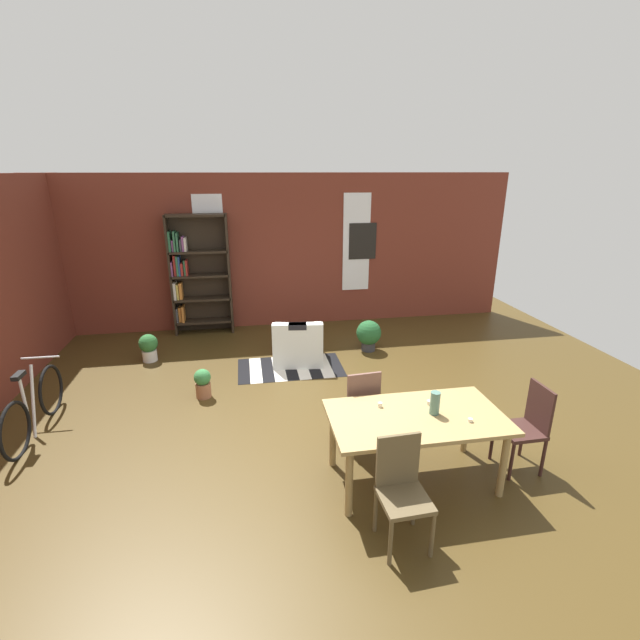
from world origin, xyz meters
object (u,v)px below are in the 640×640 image
object	(u,v)px
vase_on_table	(435,403)
dining_chair_near_left	(402,488)
dining_chair_head_right	(527,425)
potted_plant_by_shelf	(369,334)
dining_chair_far_left	(360,405)
bicycle_second	(34,407)
potted_plant_window	(203,383)
bookshelf_tall	(195,273)
potted_plant_corner	(149,347)
dining_table	(416,423)
armchair_white	(298,345)

from	to	relation	value
vase_on_table	dining_chair_near_left	bearing A→B (deg)	-129.14
dining_chair_head_right	potted_plant_by_shelf	size ratio (longest dim) A/B	1.75
dining_chair_far_left	bicycle_second	size ratio (longest dim) A/B	0.58
vase_on_table	dining_chair_near_left	distance (m)	0.97
bicycle_second	potted_plant_window	xyz separation A→B (m)	(1.91, 0.55, -0.11)
bookshelf_tall	potted_plant_corner	xyz separation A→B (m)	(-0.72, -1.30, -0.92)
bicycle_second	dining_table	bearing A→B (deg)	-21.27
potted_plant_window	dining_chair_head_right	bearing A→B (deg)	-31.94
dining_chair_near_left	armchair_white	distance (m)	3.90
vase_on_table	dining_chair_head_right	xyz separation A→B (m)	(1.05, 0.00, -0.35)
dining_table	vase_on_table	distance (m)	0.27
dining_chair_head_right	potted_plant_by_shelf	distance (m)	3.50
dining_chair_far_left	dining_table	bearing A→B (deg)	-61.50
potted_plant_by_shelf	dining_chair_far_left	bearing A→B (deg)	-107.88
dining_chair_head_right	potted_plant_corner	world-z (taller)	dining_chair_head_right
dining_chair_head_right	bookshelf_tall	size ratio (longest dim) A/B	0.42
vase_on_table	potted_plant_corner	xyz separation A→B (m)	(-3.40, 3.60, -0.61)
dining_chair_head_right	armchair_white	distance (m)	3.76
potted_plant_by_shelf	potted_plant_corner	world-z (taller)	potted_plant_by_shelf
armchair_white	potted_plant_window	xyz separation A→B (m)	(-1.46, -1.01, -0.06)
bicycle_second	vase_on_table	bearing A→B (deg)	-20.46
dining_chair_far_left	potted_plant_by_shelf	bearing A→B (deg)	72.12
dining_chair_near_left	dining_chair_head_right	xyz separation A→B (m)	(1.62, 0.70, 0.00)
dining_chair_head_right	dining_chair_far_left	size ratio (longest dim) A/B	1.00
dining_table	potted_plant_window	bearing A→B (deg)	135.98
dining_chair_near_left	dining_chair_head_right	size ratio (longest dim) A/B	1.00
dining_chair_near_left	potted_plant_window	distance (m)	3.42
dining_chair_near_left	armchair_white	bearing A→B (deg)	95.75
dining_chair_near_left	vase_on_table	bearing A→B (deg)	50.86
dining_table	potted_plant_window	world-z (taller)	dining_table
dining_table	bookshelf_tall	size ratio (longest dim) A/B	0.76
dining_table	dining_chair_far_left	distance (m)	0.81
dining_chair_far_left	bookshelf_tall	xyz separation A→B (m)	(-2.12, 4.20, 0.66)
dining_chair_far_left	bicycle_second	world-z (taller)	dining_chair_far_left
dining_table	potted_plant_window	distance (m)	3.14
bookshelf_tall	potted_plant_by_shelf	distance (m)	3.45
dining_chair_head_right	potted_plant_corner	xyz separation A→B (m)	(-4.45, 3.60, -0.26)
vase_on_table	bookshelf_tall	distance (m)	5.59
potted_plant_corner	potted_plant_window	bearing A→B (deg)	-55.84
vase_on_table	armchair_white	size ratio (longest dim) A/B	0.26
dining_chair_far_left	dining_chair_head_right	bearing A→B (deg)	-23.44
dining_chair_near_left	potted_plant_by_shelf	size ratio (longest dim) A/B	1.75
armchair_white	bicycle_second	bearing A→B (deg)	-155.18
dining_chair_far_left	bookshelf_tall	world-z (taller)	bookshelf_tall
potted_plant_corner	vase_on_table	bearing A→B (deg)	-46.70
dining_chair_near_left	potted_plant_corner	world-z (taller)	dining_chair_near_left
dining_chair_near_left	potted_plant_by_shelf	xyz separation A→B (m)	(0.89, 4.12, -0.21)
bookshelf_tall	potted_plant_window	bearing A→B (deg)	-84.58
potted_plant_by_shelf	potted_plant_corner	size ratio (longest dim) A/B	1.18
bicycle_second	potted_plant_by_shelf	xyz separation A→B (m)	(4.65, 1.81, -0.03)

